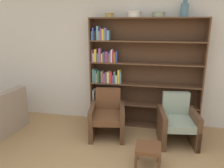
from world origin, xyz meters
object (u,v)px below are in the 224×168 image
object	(u,v)px
bowl_copper	(159,14)
armchair_cushioned	(177,122)
bowl_cream	(134,14)
vase_tall	(185,10)
bowl_sage	(109,15)
footstool	(148,150)
armchair_leather	(108,116)
bookshelf	(134,75)

from	to	relation	value
bowl_copper	armchair_cushioned	bearing A→B (deg)	-52.51
bowl_cream	vase_tall	distance (m)	0.91
bowl_sage	bowl_cream	size ratio (longest dim) A/B	0.65
bowl_sage	bowl_cream	distance (m)	0.48
vase_tall	footstool	bearing A→B (deg)	-109.68
bowl_cream	footstool	size ratio (longest dim) A/B	0.72
footstool	armchair_leather	bearing A→B (deg)	133.13
armchair_leather	bowl_cream	bearing A→B (deg)	-134.45
armchair_leather	footstool	world-z (taller)	armchair_leather
bowl_cream	vase_tall	xyz separation A→B (m)	(0.90, 0.00, 0.07)
bookshelf	bowl_sage	bearing A→B (deg)	-177.87
bowl_cream	armchair_leather	size ratio (longest dim) A/B	0.30
bowl_sage	vase_tall	bearing A→B (deg)	-0.00
bowl_copper	vase_tall	bearing A→B (deg)	-0.00
bowl_cream	bowl_sage	bearing A→B (deg)	180.00
bowl_cream	bowl_copper	size ratio (longest dim) A/B	1.09
bookshelf	bowl_sage	world-z (taller)	bowl_sage
armchair_leather	bookshelf	bearing A→B (deg)	-135.45
bowl_sage	armchair_cushioned	size ratio (longest dim) A/B	0.20
bowl_copper	footstool	world-z (taller)	bowl_copper
bowl_copper	vase_tall	xyz separation A→B (m)	(0.45, -0.00, 0.07)
vase_tall	bowl_copper	bearing A→B (deg)	180.00
bowl_copper	footstool	bearing A→B (deg)	-92.09
vase_tall	footstool	distance (m)	2.53
bowl_copper	footstool	xyz separation A→B (m)	(-0.05, -1.41, -1.96)
vase_tall	armchair_cushioned	distance (m)	2.01
bowl_sage	bowl_copper	distance (m)	0.93
bowl_cream	footstool	xyz separation A→B (m)	(0.40, -1.41, -1.97)
footstool	bookshelf	bearing A→B (deg)	104.59
bowl_cream	footstool	bearing A→B (deg)	-74.13
bookshelf	armchair_cushioned	bearing A→B (deg)	-34.06
armchair_leather	armchair_cushioned	bearing A→B (deg)	171.24
bookshelf	bowl_copper	bearing A→B (deg)	-2.54
bowl_sage	armchair_cushioned	bearing A→B (deg)	-22.31
armchair_leather	bowl_copper	bearing A→B (deg)	-155.63
bowl_cream	footstool	world-z (taller)	bowl_cream
bowl_sage	bowl_copper	size ratio (longest dim) A/B	0.71
vase_tall	armchair_cushioned	world-z (taller)	vase_tall
bowl_copper	vase_tall	distance (m)	0.46
vase_tall	armchair_leather	size ratio (longest dim) A/B	0.33
bowl_cream	armchair_cushioned	bearing A→B (deg)	-32.31
bookshelf	vase_tall	xyz separation A→B (m)	(0.88, -0.02, 1.25)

